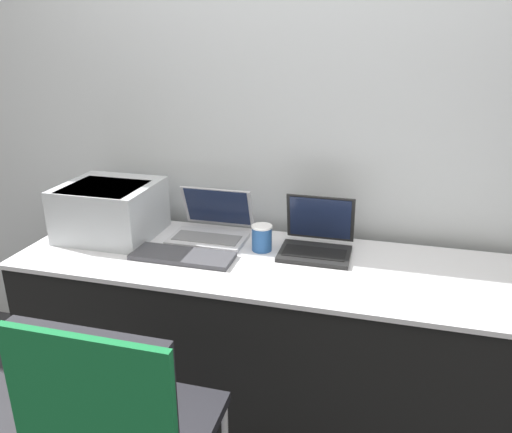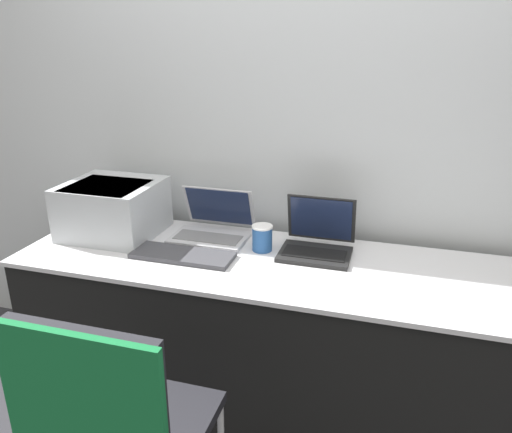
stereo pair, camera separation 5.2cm
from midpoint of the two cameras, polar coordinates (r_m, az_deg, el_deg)
The scene contains 8 objects.
wall_back at distance 2.35m, azimuth 6.09°, elevation 10.99°, with size 8.00×0.05×2.60m.
table at distance 2.29m, azimuth 3.16°, elevation -13.94°, with size 2.25×0.67×0.77m.
printer at distance 2.43m, azimuth -15.49°, elevation 1.08°, with size 0.42×0.39×0.25m.
laptop_left at distance 2.34m, azimuth -4.34°, elevation -1.14°, with size 0.35×0.30×0.22m.
laptop_right at distance 2.19m, azimuth 7.68°, elevation -2.79°, with size 0.30×0.28×0.23m.
external_keyboard at distance 2.15m, azimuth -7.69°, elevation -4.40°, with size 0.44×0.16×0.02m.
coffee_cup at distance 2.19m, azimuth 1.39°, elevation -2.46°, with size 0.09×0.09×0.11m.
chair at distance 1.61m, azimuth -15.31°, elevation -21.86°, with size 0.48×0.47×0.98m.
Camera 2 is at (0.45, -1.52, 1.67)m, focal length 35.00 mm.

